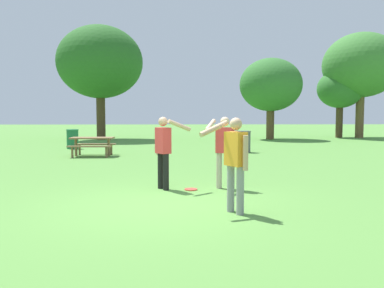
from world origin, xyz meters
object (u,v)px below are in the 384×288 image
Objects in this scene: tree_slender_mid at (361,66)px; trash_can_beside_table at (244,142)px; picnic_table_near at (92,142)px; person_bystander at (225,147)px; person_thrower at (235,158)px; tree_tall_left at (100,62)px; trash_can_further_along at (73,139)px; person_catcher at (164,147)px; frisbee at (191,189)px; tree_far_right at (340,89)px; tree_broad_center at (271,85)px.

trash_can_beside_table is at bearing -133.21° from tree_slender_mid.
person_bystander is at bearing -57.98° from picnic_table_near.
person_bystander is 8.96m from trash_can_beside_table.
person_thrower is 21.74m from tree_tall_left.
tree_slender_mid is at bearing 58.48° from person_bystander.
trash_can_beside_table is at bearing -14.43° from trash_can_further_along.
person_catcher is 1.71× the size of trash_can_further_along.
tree_tall_left is at bearing 99.14° from picnic_table_near.
person_catcher is at bearing -178.93° from person_bystander.
person_thrower reaches higher than frisbee.
person_catcher is 1.71× the size of trash_can_beside_table.
tree_far_right is at bearing 5.96° from tree_tall_left.
person_catcher is 11.94m from trash_can_further_along.
trash_can_beside_table is at bearing -109.42° from tree_broad_center.
person_thrower is at bearing -73.04° from tree_tall_left.
person_catcher is 1.13m from frisbee.
tree_tall_left reaches higher than trash_can_beside_table.
trash_can_beside_table is 0.19× the size of tree_far_right.
frisbee is 9.28m from trash_can_beside_table.
person_bystander is at bearing 88.03° from person_thrower.
tree_tall_left is (-4.92, 18.15, 4.18)m from person_catcher.
tree_tall_left is (-1.74, 10.84, 4.58)m from picnic_table_near.
person_catcher is 0.33× the size of tree_far_right.
trash_can_beside_table is 15.46m from tree_slender_mid.
person_bystander is 1.23m from frisbee.
tree_tall_left is 1.54× the size of tree_far_right.
person_thrower is at bearing -59.91° from person_catcher.
person_thrower reaches higher than picnic_table_near.
person_bystander is at bearing -102.04° from trash_can_beside_table.
tree_slender_mid is (18.25, 8.64, 4.68)m from trash_can_further_along.
person_bystander is at bearing -70.83° from tree_tall_left.
tree_slender_mid is at bearing 4.26° from tree_tall_left.
picnic_table_near is 1.77× the size of trash_can_beside_table.
tree_broad_center is at bearing -168.06° from tree_slender_mid.
picnic_table_near is 0.23× the size of tree_slender_mid.
person_thrower is 1.71× the size of trash_can_beside_table.
person_bystander is 19.64m from tree_tall_left.
person_catcher is at bearing -65.68° from trash_can_further_along.
person_thrower is at bearing -91.97° from person_bystander.
person_catcher is at bearing -66.53° from picnic_table_near.
trash_can_beside_table is 8.43m from trash_can_further_along.
tree_slender_mid is (13.33, 19.51, 4.20)m from person_catcher.
trash_can_further_along is (-1.74, 3.56, -0.08)m from picnic_table_near.
person_thrower is 10.57m from picnic_table_near.
person_thrower is 1.00× the size of person_catcher.
trash_can_beside_table is at bearing 69.69° from person_catcher.
person_catcher is 0.96× the size of picnic_table_near.
person_catcher reaches higher than trash_can_beside_table.
tree_broad_center is 7.12m from tree_slender_mid.
trash_can_beside_table reaches higher than frisbee.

